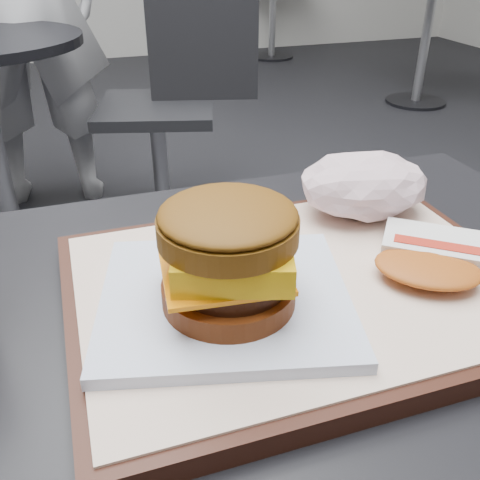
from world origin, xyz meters
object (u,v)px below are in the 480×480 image
object	(u,v)px
hash_brown	(432,256)
breakfast_sandwich	(228,266)
serving_tray	(299,289)
neighbor_chair	(173,94)
crumpled_wrapper	(364,185)

from	to	relation	value
hash_brown	breakfast_sandwich	bearing A→B (deg)	-179.47
serving_tray	breakfast_sandwich	size ratio (longest dim) A/B	1.69
serving_tray	breakfast_sandwich	world-z (taller)	breakfast_sandwich
serving_tray	hash_brown	xyz separation A→B (m)	(0.11, -0.02, 0.02)
breakfast_sandwich	hash_brown	world-z (taller)	breakfast_sandwich
neighbor_chair	breakfast_sandwich	bearing A→B (deg)	-100.10
crumpled_wrapper	neighbor_chair	size ratio (longest dim) A/B	0.15
serving_tray	neighbor_chair	world-z (taller)	neighbor_chair
crumpled_wrapper	neighbor_chair	distance (m)	1.57
breakfast_sandwich	crumpled_wrapper	distance (m)	0.21
hash_brown	crumpled_wrapper	world-z (taller)	crumpled_wrapper
serving_tray	hash_brown	bearing A→B (deg)	-8.85
breakfast_sandwich	neighbor_chair	size ratio (longest dim) A/B	0.26
hash_brown	neighbor_chair	xyz separation A→B (m)	(0.11, 1.65, -0.29)
breakfast_sandwich	hash_brown	distance (m)	0.19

